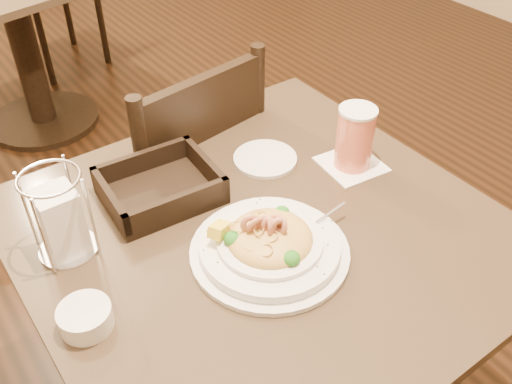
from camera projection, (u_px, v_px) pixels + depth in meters
main_table at (261, 304)px, 1.29m from camera, size 0.90×0.90×0.75m
background_table at (18, 23)px, 2.50m from camera, size 1.06×1.06×0.75m
dining_chair_near at (180, 192)px, 1.62m from camera, size 0.47×0.47×0.93m
pasta_bowl at (269, 243)px, 1.07m from camera, size 0.34×0.30×0.10m
drink_glass at (355, 138)px, 1.26m from camera, size 0.14×0.14×0.15m
bread_basket at (160, 189)px, 1.20m from camera, size 0.24×0.21×0.06m
napkin_caddy at (61, 220)px, 1.04m from camera, size 0.11×0.11×0.18m
side_plate at (265, 159)px, 1.31m from camera, size 0.19×0.19×0.01m
butter_ramekin at (85, 317)px, 0.94m from camera, size 0.11×0.11×0.04m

